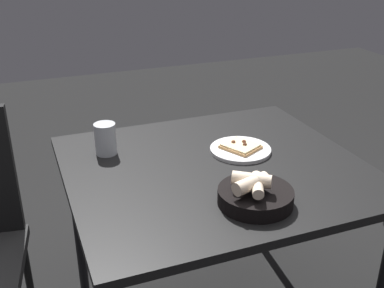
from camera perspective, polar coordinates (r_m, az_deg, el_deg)
The scene contains 4 objects.
dining_table at distance 1.74m, azimuth 2.77°, elevation -4.55°, with size 1.05×0.94×0.76m.
pizza_plate at distance 1.81m, azimuth 5.84°, elevation -0.59°, with size 0.23×0.23×0.04m.
bread_basket at distance 1.47m, azimuth 7.51°, elevation -6.01°, with size 0.23×0.23×0.11m.
beer_glass at distance 1.80m, azimuth -10.33°, elevation 0.40°, with size 0.08×0.08×0.12m.
Camera 1 is at (0.63, 1.38, 1.53)m, focal length 44.43 mm.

